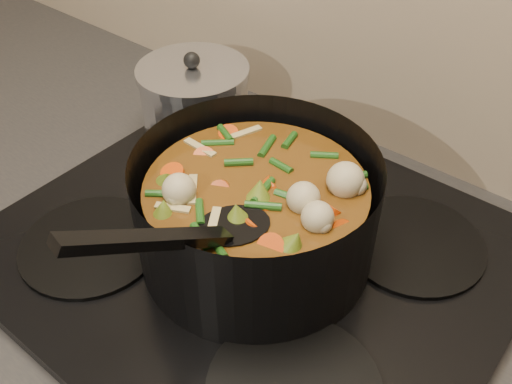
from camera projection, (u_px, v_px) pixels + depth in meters
The scene contains 3 objects.
stovetop at pixel (252, 250), 0.73m from camera, with size 0.62×0.54×0.03m.
stockpot at pixel (256, 213), 0.68m from camera, with size 0.37×0.44×0.21m.
saucepan at pixel (195, 101), 0.88m from camera, with size 0.17×0.17×0.14m.
Camera 1 is at (0.32, 1.54, 1.46)m, focal length 40.00 mm.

